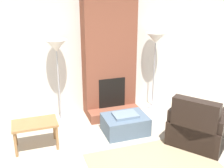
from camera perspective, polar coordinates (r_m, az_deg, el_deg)
name	(u,v)px	position (r m, az deg, el deg)	size (l,w,h in m)	color
wall_back	(106,52)	(6.16, -1.30, 6.43)	(6.87, 0.06, 2.60)	silver
fireplace	(109,58)	(5.94, -0.56, 5.21)	(1.10, 0.74, 2.60)	brown
ottoman	(125,124)	(5.44, 2.68, -8.10)	(0.83, 0.61, 0.40)	slate
armchair	(197,129)	(5.22, 16.97, -8.72)	(1.21, 1.23, 0.94)	black
side_table	(35,126)	(5.04, -15.40, -8.23)	(0.76, 0.46, 0.49)	#9E7042
floor_lamp_left	(56,49)	(5.58, -11.24, 6.95)	(0.42, 0.42, 1.71)	#ADADB2
floor_lamp_right	(156,41)	(6.21, 8.85, 8.56)	(0.42, 0.42, 1.73)	#ADADB2
area_rug	(154,164)	(4.70, 8.45, -15.78)	(2.02, 1.22, 0.01)	#9E8966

